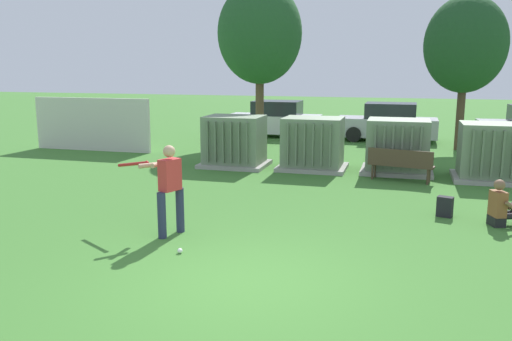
# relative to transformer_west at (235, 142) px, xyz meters

# --- Properties ---
(ground_plane) EXTENTS (96.00, 96.00, 0.00)m
(ground_plane) POSITION_rel_transformer_west_xyz_m (3.02, -8.89, -0.79)
(ground_plane) COLOR #3D752D
(fence_panel) EXTENTS (4.80, 0.12, 2.00)m
(fence_panel) POSITION_rel_transformer_west_xyz_m (-6.21, 1.61, 0.21)
(fence_panel) COLOR beige
(fence_panel) RESTS_ON ground
(transformer_west) EXTENTS (2.10, 1.70, 1.62)m
(transformer_west) POSITION_rel_transformer_west_xyz_m (0.00, 0.00, 0.00)
(transformer_west) COLOR #9E9B93
(transformer_west) RESTS_ON ground
(transformer_mid_west) EXTENTS (2.10, 1.70, 1.62)m
(transformer_mid_west) POSITION_rel_transformer_west_xyz_m (2.51, 0.16, 0.00)
(transformer_mid_west) COLOR #9E9B93
(transformer_mid_west) RESTS_ON ground
(transformer_mid_east) EXTENTS (2.10, 1.70, 1.62)m
(transformer_mid_east) POSITION_rel_transformer_west_xyz_m (5.07, 0.29, 0.00)
(transformer_mid_east) COLOR #9E9B93
(transformer_mid_east) RESTS_ON ground
(transformer_east) EXTENTS (2.10, 1.70, 1.62)m
(transformer_east) POSITION_rel_transformer_west_xyz_m (7.67, -0.15, 0.00)
(transformer_east) COLOR #9E9B93
(transformer_east) RESTS_ON ground
(park_bench) EXTENTS (1.84, 0.77, 0.92)m
(park_bench) POSITION_rel_transformer_west_xyz_m (5.17, -0.97, -0.25)
(park_bench) COLOR #4C3828
(park_bench) RESTS_ON ground
(batter) EXTENTS (1.57, 0.87, 1.74)m
(batter) POSITION_rel_transformer_west_xyz_m (0.95, -7.07, 0.19)
(batter) COLOR #282D4C
(batter) RESTS_ON ground
(sports_ball) EXTENTS (0.09, 0.09, 0.09)m
(sports_ball) POSITION_rel_transformer_west_xyz_m (1.58, -8.00, -0.74)
(sports_ball) COLOR white
(sports_ball) RESTS_ON ground
(seated_spectator) EXTENTS (0.79, 0.65, 0.96)m
(seated_spectator) POSITION_rel_transformer_west_xyz_m (7.21, -4.74, -0.41)
(seated_spectator) COLOR black
(seated_spectator) RESTS_ON ground
(backpack) EXTENTS (0.36, 0.33, 0.44)m
(backpack) POSITION_rel_transformer_west_xyz_m (6.15, -4.35, -0.57)
(backpack) COLOR black
(backpack) RESTS_ON ground
(tree_left) EXTENTS (3.39, 3.39, 6.48)m
(tree_left) POSITION_rel_transformer_west_xyz_m (-0.54, 5.09, 3.65)
(tree_left) COLOR brown
(tree_left) RESTS_ON ground
(tree_center_left) EXTENTS (3.01, 3.01, 5.75)m
(tree_center_left) POSITION_rel_transformer_west_xyz_m (7.27, 5.51, 3.16)
(tree_center_left) COLOR #4C3828
(tree_center_left) RESTS_ON ground
(parked_car_leftmost) EXTENTS (4.22, 1.95, 1.62)m
(parked_car_leftmost) POSITION_rel_transformer_west_xyz_m (-0.49, 7.53, -0.04)
(parked_car_leftmost) COLOR silver
(parked_car_leftmost) RESTS_ON ground
(parked_car_left_of_center) EXTENTS (4.22, 1.96, 1.62)m
(parked_car_left_of_center) POSITION_rel_transformer_west_xyz_m (4.53, 7.43, -0.04)
(parked_car_left_of_center) COLOR #B2B2B7
(parked_car_left_of_center) RESTS_ON ground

